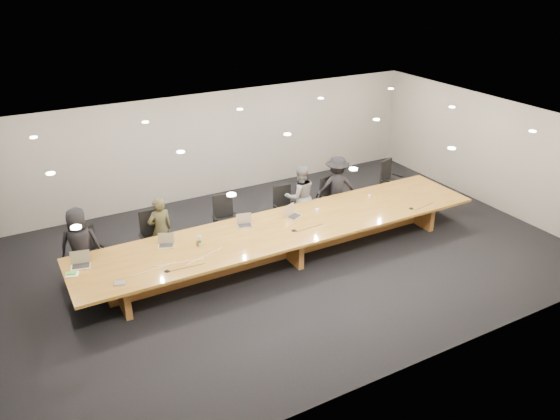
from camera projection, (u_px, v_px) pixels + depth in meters
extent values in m
plane|color=black|center=(287.00, 257.00, 11.90)|extent=(12.00, 12.00, 0.00)
cube|color=beige|center=(213.00, 145.00, 14.47)|extent=(12.00, 0.02, 2.80)
cube|color=brown|center=(287.00, 227.00, 11.59)|extent=(9.00, 1.80, 0.06)
cube|color=brown|center=(287.00, 243.00, 11.75)|extent=(7.65, 0.15, 0.69)
cube|color=brown|center=(119.00, 287.00, 10.17)|extent=(0.12, 1.26, 0.69)
cube|color=brown|center=(287.00, 243.00, 11.75)|extent=(0.12, 1.26, 0.69)
cube|color=brown|center=(415.00, 209.00, 13.33)|extent=(0.12, 1.26, 0.69)
imported|color=black|center=(80.00, 246.00, 10.68)|extent=(0.89, 0.71, 1.59)
imported|color=#32301B|center=(161.00, 230.00, 11.46)|extent=(0.57, 0.40, 1.46)
imported|color=slate|center=(300.00, 196.00, 12.92)|extent=(0.85, 0.71, 1.56)
imported|color=black|center=(337.00, 187.00, 13.45)|extent=(1.16, 0.91, 1.57)
cylinder|color=#B1C1BE|center=(200.00, 241.00, 10.73)|extent=(0.08, 0.08, 0.22)
cylinder|color=brown|center=(198.00, 243.00, 10.77)|extent=(0.08, 0.08, 0.10)
cone|color=white|center=(317.00, 211.00, 12.15)|extent=(0.10, 0.10, 0.10)
cone|color=silver|center=(369.00, 196.00, 12.88)|extent=(0.09, 0.09, 0.09)
cube|color=white|center=(72.00, 274.00, 9.80)|extent=(0.27, 0.23, 0.01)
cube|color=green|center=(71.00, 273.00, 9.80)|extent=(0.19, 0.15, 0.03)
cube|color=#B4B4B9|center=(120.00, 283.00, 9.53)|extent=(0.22, 0.19, 0.03)
cone|color=black|center=(167.00, 271.00, 9.90)|extent=(0.13, 0.13, 0.03)
cone|color=black|center=(294.00, 230.00, 11.37)|extent=(0.13, 0.13, 0.03)
cone|color=black|center=(411.00, 208.00, 12.36)|extent=(0.12, 0.12, 0.03)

